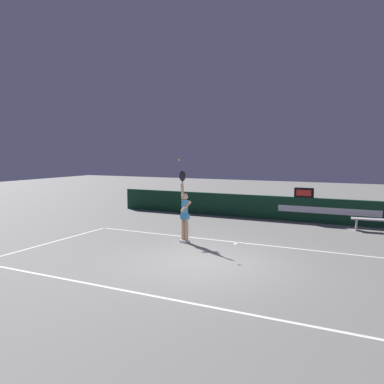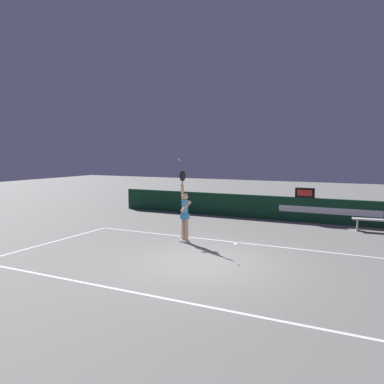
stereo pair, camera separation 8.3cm
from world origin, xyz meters
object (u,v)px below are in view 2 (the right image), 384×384
Objects in this scene: speed_display at (305,193)px; tennis_player at (185,213)px; courtside_bench_near at (375,222)px; tennis_ball at (179,160)px.

tennis_player is at bearing -117.47° from speed_display.
tennis_player is (-2.81, -5.40, -0.28)m from speed_display.
courtside_bench_near is (5.48, 4.50, -0.59)m from tennis_player.
tennis_player is 7.11m from courtside_bench_near.
speed_display is 0.48× the size of courtside_bench_near.
courtside_bench_near is (2.67, -0.90, -0.86)m from speed_display.
tennis_player is 1.44× the size of courtside_bench_near.
speed_display is at bearing 161.47° from courtside_bench_near.
speed_display is 6.09m from tennis_player.
speed_display is 6.36m from tennis_ball.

